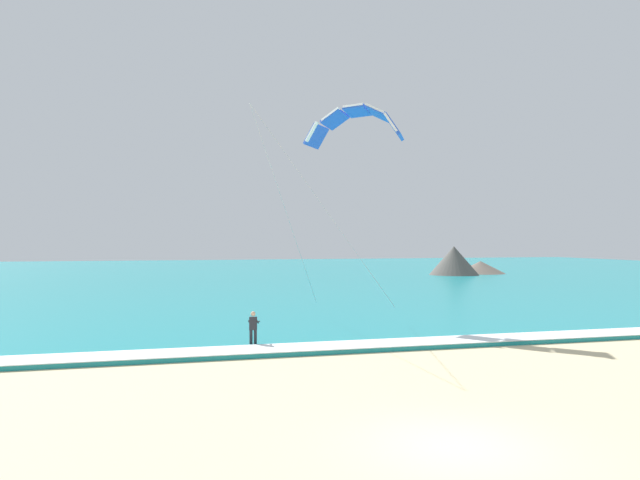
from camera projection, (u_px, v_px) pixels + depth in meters
name	position (u px, v px, depth m)	size (l,w,h in m)	color
ground_plane	(456.00, 446.00, 14.48)	(200.00, 200.00, 0.00)	beige
sea	(212.00, 275.00, 83.86)	(200.00, 120.00, 0.20)	teal
surf_foam	(320.00, 346.00, 26.82)	(200.00, 2.08, 0.04)	white
surfboard	(253.00, 348.00, 27.48)	(0.82, 1.47, 0.09)	#239EC6
kitesurfer	(253.00, 328.00, 27.49)	(0.62, 0.61, 1.69)	#232328
kite_primary	(355.00, 122.00, 35.35)	(9.40, 8.46, 11.70)	blue
headland_right	(464.00, 264.00, 83.49)	(12.64, 9.53, 4.10)	#665B51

